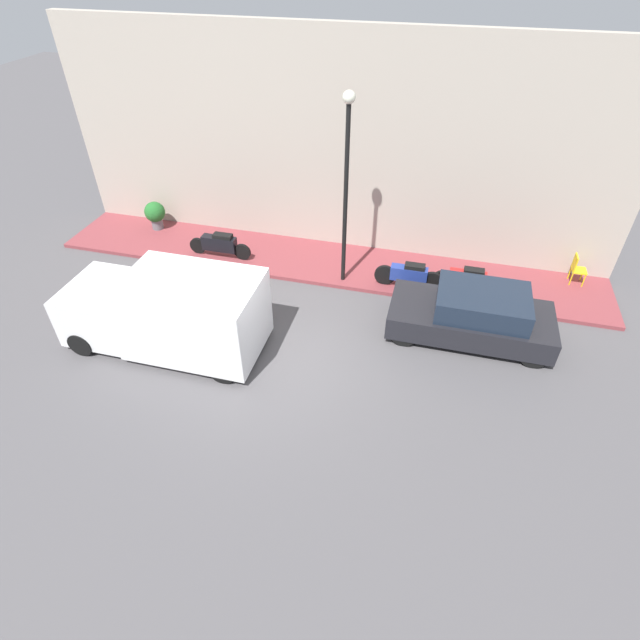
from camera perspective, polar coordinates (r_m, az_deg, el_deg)
The scene contains 11 objects.
ground_plane at distance 12.27m, azimuth -5.19°, elevation -5.07°, with size 60.00×60.00×0.00m, color #514F51.
sidewalk at distance 15.78m, azimuth 0.32°, elevation 6.63°, with size 2.39×17.04×0.12m.
building_facade at distance 15.57m, azimuth 1.67°, elevation 19.16°, with size 0.30×17.04×6.46m.
parked_car at distance 13.21m, azimuth 17.12°, elevation 0.54°, with size 1.84×4.07×1.37m.
delivery_van at distance 12.69m, azimuth -17.11°, elevation 0.91°, with size 2.07×4.89×2.03m.
motorcycle_red at distance 14.79m, azimuth 16.53°, elevation 4.54°, with size 0.30×1.92×0.74m.
motorcycle_blue at distance 14.54m, azimuth 10.15°, elevation 5.13°, with size 0.30×1.96×0.78m.
motorcycle_black at distance 16.08m, azimuth -11.38°, elevation 8.49°, with size 0.30×2.03×0.79m.
streetlamp at distance 13.34m, azimuth 3.05°, elevation 16.57°, with size 0.32×0.32×5.28m.
potted_plant at distance 18.19m, azimuth -18.33°, elevation 11.48°, with size 0.69×0.69×0.96m.
cafe_chair at distance 16.28m, azimuth 27.31°, elevation 5.32°, with size 0.40×0.40×0.89m.
Camera 1 is at (-8.22, -3.29, 8.48)m, focal length 28.00 mm.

